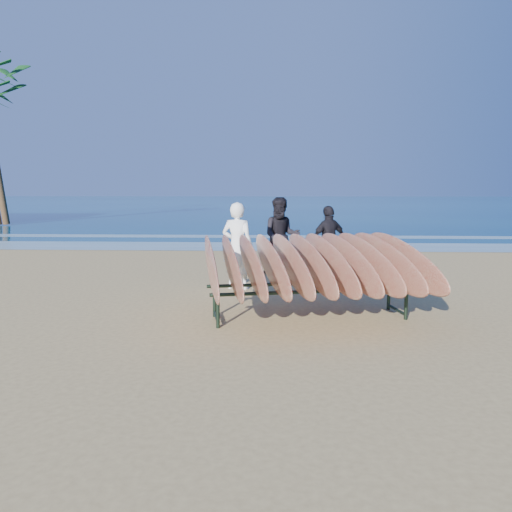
% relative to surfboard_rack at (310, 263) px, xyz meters
% --- Properties ---
extents(ground, '(120.00, 120.00, 0.00)m').
position_rel_surfboard_rack_xyz_m(ground, '(-0.86, -0.48, -0.89)').
color(ground, tan).
rests_on(ground, ground).
extents(ocean, '(160.00, 160.00, 0.00)m').
position_rel_surfboard_rack_xyz_m(ocean, '(-0.86, 54.52, -0.88)').
color(ocean, navy).
rests_on(ocean, ground).
extents(foam_near, '(160.00, 160.00, 0.00)m').
position_rel_surfboard_rack_xyz_m(foam_near, '(-0.86, 9.52, -0.88)').
color(foam_near, white).
rests_on(foam_near, ground).
extents(foam_far, '(160.00, 160.00, 0.00)m').
position_rel_surfboard_rack_xyz_m(foam_far, '(-0.86, 13.02, -0.88)').
color(foam_far, white).
rests_on(foam_far, ground).
extents(surfboard_rack, '(3.72, 3.59, 1.41)m').
position_rel_surfboard_rack_xyz_m(surfboard_rack, '(0.00, 0.00, 0.00)').
color(surfboard_rack, black).
rests_on(surfboard_rack, ground).
extents(person_white, '(0.73, 0.57, 1.77)m').
position_rel_surfboard_rack_xyz_m(person_white, '(-1.33, 2.26, -0.00)').
color(person_white, white).
rests_on(person_white, ground).
extents(person_dark_a, '(0.90, 0.71, 1.83)m').
position_rel_surfboard_rack_xyz_m(person_dark_a, '(-0.42, 3.99, 0.03)').
color(person_dark_a, black).
rests_on(person_dark_a, ground).
extents(person_dark_b, '(1.03, 0.83, 1.64)m').
position_rel_surfboard_rack_xyz_m(person_dark_b, '(0.68, 3.87, -0.07)').
color(person_dark_b, black).
rests_on(person_dark_b, ground).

